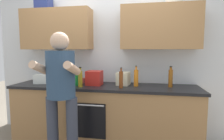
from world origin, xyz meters
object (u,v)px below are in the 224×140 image
Objects in this scene: mixing_bowl at (64,82)px; cup_ceramic at (83,80)px; bottle_vinegar at (121,79)px; grocery_bag_rice at (123,79)px; bottle_syrup at (171,78)px; grocery_bag_produce at (43,79)px; bottle_oil at (80,78)px; person_standing at (61,88)px; bottle_soda at (76,77)px; grocery_bag_crisps at (94,78)px; bottle_juice at (136,78)px.

cup_ceramic is at bearing 39.55° from mixing_bowl.
grocery_bag_rice is at bearing 89.13° from bottle_vinegar.
grocery_bag_rice is at bearing 175.87° from bottle_syrup.
grocery_bag_produce is at bearing -166.56° from cup_ceramic.
bottle_oil is 0.96× the size of bottle_syrup.
grocery_bag_rice reaches higher than cup_ceramic.
cup_ceramic is 0.40× the size of grocery_bag_rice.
bottle_syrup reaches higher than mixing_bowl.
person_standing is 0.59m from bottle_soda.
grocery_bag_rice is (0.67, 0.76, 0.02)m from person_standing.
bottle_syrup reaches higher than grocery_bag_produce.
cup_ceramic is at bearing 175.08° from bottle_syrup.
cup_ceramic is 0.41× the size of mixing_bowl.
bottle_soda is 0.28m from grocery_bag_crisps.
bottle_juice is at bearing -19.07° from grocery_bag_rice.
person_standing is 7.87× the size of mixing_bowl.
grocery_bag_crisps is (0.16, 0.19, -0.02)m from bottle_oil.
person_standing is 6.64× the size of grocery_bag_produce.
bottle_oil is 0.60m from bottle_vinegar.
grocery_bag_rice is (0.00, 0.25, -0.03)m from bottle_vinegar.
bottle_juice is at bearing 3.47° from mixing_bowl.
grocery_bag_rice is at bearing 23.98° from bottle_oil.
bottle_juice is 1.12m from mixing_bowl.
grocery_bag_crisps is (0.23, -0.15, 0.07)m from cup_ceramic.
bottle_juice is (0.80, 0.20, 0.00)m from bottle_oil.
mixing_bowl is (-1.61, -0.09, -0.10)m from bottle_syrup.
bottle_soda is 0.91m from bottle_juice.
person_standing is 19.18× the size of cup_ceramic.
bottle_soda reaches higher than grocery_bag_rice.
bottle_soda is 0.72m from grocery_bag_rice.
grocery_bag_produce is 1.31m from grocery_bag_rice.
bottle_syrup is 1.43× the size of grocery_bag_rice.
grocery_bag_crisps is (0.87, 0.00, 0.04)m from grocery_bag_produce.
bottle_juice is at bearing 13.92° from bottle_oil.
bottle_syrup is 1.38m from cup_ceramic.
bottle_oil reaches higher than cup_ceramic.
bottle_vinegar is at bearing -6.64° from bottle_soda.
person_standing is 0.50m from bottle_oil.
grocery_bag_produce is (-1.31, 0.16, -0.05)m from bottle_vinegar.
person_standing is 5.39× the size of bottle_syrup.
bottle_syrup reaches higher than bottle_vinegar.
bottle_vinegar reaches higher than bottle_soda.
bottle_juice is at bearing 1.08° from grocery_bag_crisps.
person_standing reaches higher than bottle_vinegar.
bottle_oil is at bearing -78.00° from cup_ceramic.
person_standing is 7.71× the size of grocery_bag_rice.
grocery_bag_rice is 0.45m from grocery_bag_crisps.
bottle_juice is 1.35× the size of grocery_bag_crisps.
bottle_juice is at bearing -8.90° from cup_ceramic.
bottle_juice is 1.44× the size of grocery_bag_rice.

